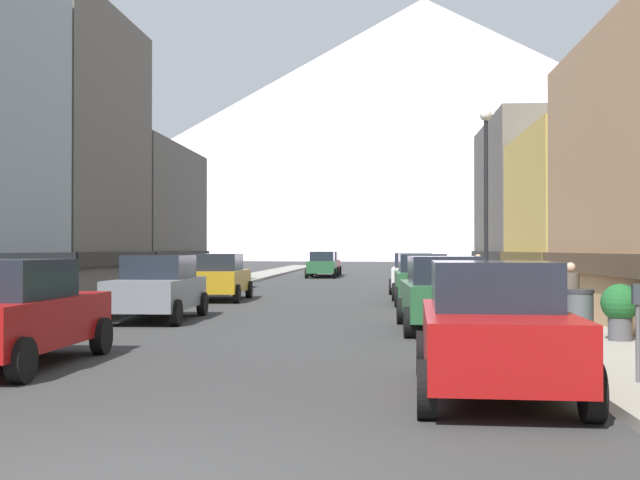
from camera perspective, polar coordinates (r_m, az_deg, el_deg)
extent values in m
cube|color=gray|center=(42.49, -7.43, -3.17)|extent=(2.50, 100.00, 0.15)
cube|color=gray|center=(41.82, 9.63, -3.21)|extent=(2.50, 100.00, 0.15)
cube|color=#66605B|center=(33.14, -20.84, 5.51)|extent=(8.34, 8.98, 10.96)
cube|color=#2D2B29|center=(32.95, -20.87, -1.21)|extent=(8.64, 8.98, 0.50)
cube|color=#66605B|center=(42.16, -13.69, 1.56)|extent=(6.29, 11.01, 7.12)
cube|color=#2D2B29|center=(42.13, -13.70, -1.10)|extent=(6.59, 11.01, 0.50)
cube|color=#D8B259|center=(31.64, 21.19, 1.50)|extent=(8.07, 8.64, 6.22)
cube|color=brown|center=(31.62, 21.20, -1.24)|extent=(8.37, 8.64, 0.50)
cube|color=#66605B|center=(40.98, 16.23, 2.35)|extent=(6.67, 10.32, 8.15)
cube|color=#2D2B29|center=(40.92, 16.24, -1.11)|extent=(6.97, 10.32, 0.50)
cube|color=#9E1111|center=(14.46, -20.76, -5.40)|extent=(1.88, 4.42, 0.80)
cube|color=#1E232D|center=(14.19, -21.19, -2.57)|extent=(1.62, 2.22, 0.64)
cylinder|color=black|center=(16.37, -21.19, -6.24)|extent=(0.23, 0.68, 0.68)
cylinder|color=black|center=(15.66, -15.09, -6.52)|extent=(0.23, 0.68, 0.68)
cylinder|color=black|center=(12.62, -20.22, -7.92)|extent=(0.23, 0.68, 0.68)
cube|color=slate|center=(22.72, -11.36, -3.68)|extent=(1.90, 4.42, 0.80)
cube|color=#1E232D|center=(22.93, -11.20, -1.85)|extent=(1.63, 2.22, 0.64)
cylinder|color=black|center=(20.92, -10.07, -5.04)|extent=(0.23, 0.68, 0.68)
cylinder|color=black|center=(21.43, -14.88, -4.93)|extent=(0.23, 0.68, 0.68)
cylinder|color=black|center=(24.14, -8.25, -4.46)|extent=(0.23, 0.68, 0.68)
cylinder|color=black|center=(24.57, -12.46, -4.38)|extent=(0.23, 0.68, 0.68)
cube|color=#B28419|center=(31.17, -7.08, -2.86)|extent=(1.95, 4.45, 0.80)
cube|color=#1E232D|center=(30.91, -7.16, -1.55)|extent=(1.66, 2.24, 0.64)
cylinder|color=black|center=(32.98, -8.17, -3.44)|extent=(0.24, 0.69, 0.68)
cylinder|color=black|center=(32.68, -5.00, -3.47)|extent=(0.24, 0.69, 0.68)
cylinder|color=black|center=(29.75, -9.37, -3.74)|extent=(0.24, 0.69, 0.68)
cylinder|color=black|center=(29.42, -5.86, -3.78)|extent=(0.24, 0.69, 0.68)
cube|color=#9E1111|center=(11.17, 12.12, -6.84)|extent=(2.03, 4.48, 0.80)
cube|color=#1E232D|center=(11.36, 11.99, -3.09)|extent=(1.69, 2.27, 0.64)
cylinder|color=black|center=(9.74, 18.54, -10.11)|extent=(0.25, 0.69, 0.68)
cylinder|color=black|center=(9.54, 7.49, -10.34)|extent=(0.25, 0.69, 0.68)
cylinder|color=black|center=(12.96, 15.51, -7.75)|extent=(0.25, 0.69, 0.68)
cylinder|color=black|center=(12.81, 7.27, -7.85)|extent=(0.25, 0.69, 0.68)
cube|color=#265933|center=(19.68, 8.64, -4.16)|extent=(1.94, 4.44, 0.80)
cube|color=#1E232D|center=(19.40, 8.71, -2.08)|extent=(1.65, 2.24, 0.64)
cylinder|color=black|center=(21.28, 5.71, -4.98)|extent=(0.24, 0.69, 0.68)
cylinder|color=black|center=(21.45, 10.64, -4.94)|extent=(0.24, 0.69, 0.68)
cylinder|color=black|center=(17.99, 6.25, -5.77)|extent=(0.24, 0.69, 0.68)
cylinder|color=black|center=(18.20, 12.07, -5.70)|extent=(0.24, 0.69, 0.68)
cube|color=#265933|center=(29.09, 7.18, -3.02)|extent=(1.89, 4.42, 0.80)
cube|color=#1E232D|center=(29.32, 7.15, -1.60)|extent=(1.62, 2.22, 0.64)
cylinder|color=black|center=(27.54, 9.31, -3.99)|extent=(0.23, 0.68, 0.68)
cylinder|color=black|center=(27.42, 5.48, -4.01)|extent=(0.23, 0.68, 0.68)
cylinder|color=black|center=(30.82, 8.70, -3.63)|extent=(0.23, 0.68, 0.68)
cylinder|color=black|center=(30.71, 5.27, -3.65)|extent=(0.23, 0.68, 0.68)
cube|color=silver|center=(36.42, 6.57, -2.55)|extent=(2.03, 4.48, 0.80)
cube|color=#1E232D|center=(36.15, 6.57, -1.42)|extent=(1.69, 2.27, 0.64)
cylinder|color=black|center=(38.09, 5.19, -3.07)|extent=(0.25, 0.69, 0.68)
cylinder|color=black|center=(38.09, 7.96, -3.06)|extent=(0.25, 0.69, 0.68)
cylinder|color=black|center=(34.80, 5.05, -3.29)|extent=(0.25, 0.69, 0.68)
cylinder|color=black|center=(34.79, 8.08, -3.29)|extent=(0.25, 0.69, 0.68)
cube|color=#9E1111|center=(59.88, 0.45, -1.81)|extent=(1.84, 4.40, 0.80)
cube|color=#1E232D|center=(60.12, 0.46, -1.11)|extent=(1.60, 2.20, 0.64)
cylinder|color=black|center=(58.19, 1.25, -2.23)|extent=(0.22, 0.68, 0.68)
cylinder|color=black|center=(58.31, -0.56, -2.23)|extent=(0.22, 0.68, 0.68)
cylinder|color=black|center=(61.48, 1.40, -2.15)|extent=(0.22, 0.68, 0.68)
cylinder|color=black|center=(61.60, -0.31, -2.15)|extent=(0.22, 0.68, 0.68)
cube|color=#265933|center=(55.55, 0.16, -1.90)|extent=(1.84, 4.40, 0.80)
cube|color=#1E232D|center=(55.79, 0.18, -1.15)|extent=(1.60, 2.20, 0.64)
cylinder|color=black|center=(53.86, 1.01, -2.36)|extent=(0.22, 0.68, 0.68)
cylinder|color=black|center=(53.99, -0.94, -2.36)|extent=(0.22, 0.68, 0.68)
cylinder|color=black|center=(57.15, 1.19, -2.26)|extent=(0.22, 0.68, 0.68)
cylinder|color=black|center=(57.28, -0.65, -2.26)|extent=(0.22, 0.68, 0.68)
cylinder|color=#595960|center=(11.84, 21.39, -6.77)|extent=(0.06, 0.06, 1.05)
cube|color=#33383F|center=(11.79, 21.38, -3.55)|extent=(0.14, 0.10, 0.28)
cylinder|color=#4C5156|center=(17.47, 17.73, -5.04)|extent=(0.56, 0.56, 0.90)
cylinder|color=#2D2D33|center=(17.44, 17.72, -3.44)|extent=(0.59, 0.59, 0.08)
cylinder|color=#4C4C51|center=(24.98, 15.11, -4.33)|extent=(0.56, 0.56, 0.37)
sphere|color=#317431|center=(24.95, 15.11, -3.33)|extent=(0.64, 0.64, 0.64)
cylinder|color=#4C4C51|center=(17.11, 20.31, -5.88)|extent=(0.46, 0.46, 0.45)
sphere|color=#1E5B29|center=(17.07, 20.30, -4.14)|extent=(0.74, 0.74, 0.74)
cylinder|color=#333338|center=(33.34, 11.02, -2.54)|extent=(0.36, 0.36, 1.38)
sphere|color=tan|center=(33.32, 11.02, -1.17)|extent=(0.22, 0.22, 0.22)
cylinder|color=brown|center=(17.75, 17.17, -4.30)|extent=(0.36, 0.36, 1.31)
sphere|color=tan|center=(17.71, 17.16, -1.84)|extent=(0.21, 0.21, 0.21)
cylinder|color=black|center=(23.90, 11.57, 1.65)|extent=(0.12, 0.12, 5.50)
sphere|color=white|center=(24.19, 11.55, 8.60)|extent=(0.36, 0.36, 0.36)
cone|color=silver|center=(269.99, 7.31, 7.90)|extent=(278.16, 278.16, 84.17)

